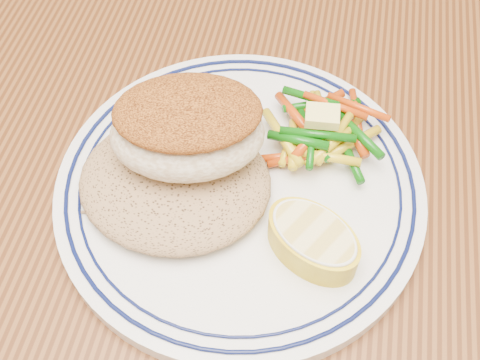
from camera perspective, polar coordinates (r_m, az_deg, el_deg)
name	(u,v)px	position (r m, az deg, el deg)	size (l,w,h in m)	color
dining_table	(248,269)	(0.55, 0.74, -8.46)	(1.50, 0.90, 0.75)	#48240E
plate	(240,188)	(0.46, 0.00, -0.75)	(0.28, 0.28, 0.02)	white
rice_pilaf	(175,179)	(0.45, -6.22, 0.10)	(0.14, 0.13, 0.03)	#94714A
fish_fillet	(187,128)	(0.43, -5.00, 4.93)	(0.13, 0.10, 0.06)	#F3E6C9
vegetable_pile	(322,131)	(0.48, 7.75, 4.63)	(0.10, 0.10, 0.03)	#BB3B09
butter_pat	(322,116)	(0.46, 7.81, 6.03)	(0.03, 0.02, 0.01)	#FFF27C
lemon_wedge	(313,240)	(0.42, 6.91, -5.66)	(0.09, 0.09, 0.03)	yellow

